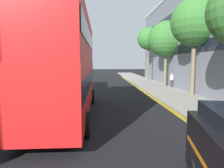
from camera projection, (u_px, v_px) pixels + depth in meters
The scene contains 10 objects.
sidewalk_right at pixel (179, 97), 16.90m from camera, with size 4.00×80.00×0.14m, color gray.
sidewalk_left at pixel (23, 99), 16.18m from camera, with size 4.00×80.00×0.14m, color gray.
kerb_line_outer at pixel (162, 103), 14.81m from camera, with size 0.10×56.00×0.01m, color yellow.
kerb_line_inner at pixel (160, 103), 14.80m from camera, with size 0.10×56.00×0.01m, color yellow.
double_decker_bus_away at pixel (67, 63), 11.06m from camera, with size 2.85×10.83×5.64m.
pedestrian_far at pixel (172, 80), 23.28m from camera, with size 0.34×0.22×1.62m.
street_tree_near at pixel (166, 39), 23.80m from camera, with size 4.29×4.29×7.86m.
street_tree_mid at pixel (149, 39), 30.39m from camera, with size 3.49×3.49×8.31m.
street_tree_distant at pixel (195, 22), 16.77m from camera, with size 4.09×4.09×8.37m.
townhouse_terrace_right at pixel (210, 40), 24.72m from camera, with size 10.08×28.00×11.75m.
Camera 1 is at (-0.14, -0.33, 3.04)m, focal length 31.70 mm.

